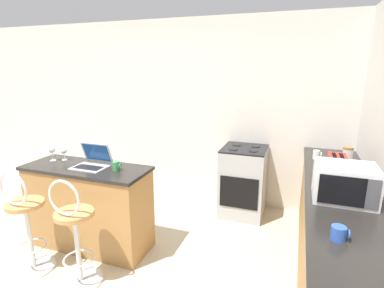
{
  "coord_description": "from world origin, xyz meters",
  "views": [
    {
      "loc": [
        1.77,
        -1.78,
        1.94
      ],
      "look_at": [
        0.57,
        1.57,
        1.02
      ],
      "focal_mm": 28.0,
      "sensor_mm": 36.0,
      "label": 1
    }
  ],
  "objects_px": {
    "laptop": "(93,161)",
    "wine_glass_short": "(52,150)",
    "mug_white": "(317,155)",
    "bar_stool_far": "(75,235)",
    "mug_green": "(117,166)",
    "bar_stool_near": "(26,224)",
    "mug_blue": "(339,233)",
    "stove_range": "(243,181)",
    "toaster": "(337,164)",
    "wine_glass_tall": "(64,151)",
    "storage_jar": "(347,157)",
    "microwave": "(344,183)"
  },
  "relations": [
    {
      "from": "laptop",
      "to": "wine_glass_short",
      "type": "distance_m",
      "value": 0.55
    },
    {
      "from": "mug_white",
      "to": "bar_stool_far",
      "type": "bearing_deg",
      "value": -140.41
    },
    {
      "from": "laptop",
      "to": "mug_green",
      "type": "distance_m",
      "value": 0.31
    },
    {
      "from": "bar_stool_near",
      "to": "bar_stool_far",
      "type": "xyz_separation_m",
      "value": [
        0.57,
        0.0,
        0.0
      ]
    },
    {
      "from": "mug_green",
      "to": "mug_blue",
      "type": "height_order",
      "value": "mug_green"
    },
    {
      "from": "stove_range",
      "to": "mug_green",
      "type": "relative_size",
      "value": 9.97
    },
    {
      "from": "bar_stool_near",
      "to": "toaster",
      "type": "distance_m",
      "value": 3.05
    },
    {
      "from": "mug_blue",
      "to": "laptop",
      "type": "bearing_deg",
      "value": 163.98
    },
    {
      "from": "stove_range",
      "to": "wine_glass_tall",
      "type": "relative_size",
      "value": 6.29
    },
    {
      "from": "bar_stool_near",
      "to": "laptop",
      "type": "distance_m",
      "value": 0.85
    },
    {
      "from": "mug_green",
      "to": "wine_glass_short",
      "type": "relative_size",
      "value": 0.55
    },
    {
      "from": "toaster",
      "to": "wine_glass_tall",
      "type": "bearing_deg",
      "value": -168.84
    },
    {
      "from": "toaster",
      "to": "wine_glass_tall",
      "type": "height_order",
      "value": "toaster"
    },
    {
      "from": "bar_stool_near",
      "to": "stove_range",
      "type": "relative_size",
      "value": 1.12
    },
    {
      "from": "storage_jar",
      "to": "stove_range",
      "type": "bearing_deg",
      "value": 160.66
    },
    {
      "from": "bar_stool_near",
      "to": "wine_glass_tall",
      "type": "height_order",
      "value": "wine_glass_tall"
    },
    {
      "from": "mug_green",
      "to": "bar_stool_near",
      "type": "bearing_deg",
      "value": -139.28
    },
    {
      "from": "laptop",
      "to": "microwave",
      "type": "distance_m",
      "value": 2.38
    },
    {
      "from": "stove_range",
      "to": "toaster",
      "type": "bearing_deg",
      "value": -32.46
    },
    {
      "from": "storage_jar",
      "to": "laptop",
      "type": "bearing_deg",
      "value": -160.68
    },
    {
      "from": "stove_range",
      "to": "wine_glass_tall",
      "type": "xyz_separation_m",
      "value": [
        -1.82,
        -1.21,
        0.57
      ]
    },
    {
      "from": "bar_stool_near",
      "to": "toaster",
      "type": "relative_size",
      "value": 4.0
    },
    {
      "from": "toaster",
      "to": "mug_green",
      "type": "bearing_deg",
      "value": -162.42
    },
    {
      "from": "laptop",
      "to": "mug_green",
      "type": "relative_size",
      "value": 3.74
    },
    {
      "from": "wine_glass_short",
      "to": "bar_stool_near",
      "type": "bearing_deg",
      "value": -71.9
    },
    {
      "from": "microwave",
      "to": "toaster",
      "type": "bearing_deg",
      "value": 88.95
    },
    {
      "from": "microwave",
      "to": "stove_range",
      "type": "bearing_deg",
      "value": 127.96
    },
    {
      "from": "stove_range",
      "to": "bar_stool_far",
      "type": "bearing_deg",
      "value": -121.73
    },
    {
      "from": "microwave",
      "to": "mug_blue",
      "type": "height_order",
      "value": "microwave"
    },
    {
      "from": "wine_glass_tall",
      "to": "stove_range",
      "type": "bearing_deg",
      "value": 33.53
    },
    {
      "from": "laptop",
      "to": "stove_range",
      "type": "xyz_separation_m",
      "value": [
        1.38,
        1.28,
        -0.52
      ]
    },
    {
      "from": "bar_stool_near",
      "to": "laptop",
      "type": "bearing_deg",
      "value": 59.54
    },
    {
      "from": "mug_green",
      "to": "storage_jar",
      "type": "height_order",
      "value": "storage_jar"
    },
    {
      "from": "bar_stool_far",
      "to": "toaster",
      "type": "xyz_separation_m",
      "value": [
        2.18,
        1.23,
        0.52
      ]
    },
    {
      "from": "stove_range",
      "to": "wine_glass_short",
      "type": "distance_m",
      "value": 2.38
    },
    {
      "from": "bar_stool_far",
      "to": "wine_glass_tall",
      "type": "xyz_separation_m",
      "value": [
        -0.66,
        0.67,
        0.53
      ]
    },
    {
      "from": "laptop",
      "to": "storage_jar",
      "type": "relative_size",
      "value": 1.62
    },
    {
      "from": "bar_stool_far",
      "to": "wine_glass_tall",
      "type": "distance_m",
      "value": 1.08
    },
    {
      "from": "wine_glass_short",
      "to": "storage_jar",
      "type": "bearing_deg",
      "value": 15.85
    },
    {
      "from": "toaster",
      "to": "mug_white",
      "type": "bearing_deg",
      "value": 110.44
    },
    {
      "from": "laptop",
      "to": "storage_jar",
      "type": "bearing_deg",
      "value": 19.32
    },
    {
      "from": "laptop",
      "to": "wine_glass_tall",
      "type": "bearing_deg",
      "value": 170.54
    },
    {
      "from": "microwave",
      "to": "mug_green",
      "type": "distance_m",
      "value": 2.08
    },
    {
      "from": "microwave",
      "to": "stove_range",
      "type": "height_order",
      "value": "microwave"
    },
    {
      "from": "wine_glass_short",
      "to": "wine_glass_tall",
      "type": "bearing_deg",
      "value": 30.38
    },
    {
      "from": "toaster",
      "to": "mug_blue",
      "type": "height_order",
      "value": "toaster"
    },
    {
      "from": "stove_range",
      "to": "mug_green",
      "type": "bearing_deg",
      "value": -129.24
    },
    {
      "from": "laptop",
      "to": "toaster",
      "type": "xyz_separation_m",
      "value": [
        2.4,
        0.63,
        0.03
      ]
    },
    {
      "from": "wine_glass_short",
      "to": "bar_stool_far",
      "type": "bearing_deg",
      "value": -38.36
    },
    {
      "from": "bar_stool_near",
      "to": "wine_glass_tall",
      "type": "distance_m",
      "value": 0.86
    }
  ]
}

